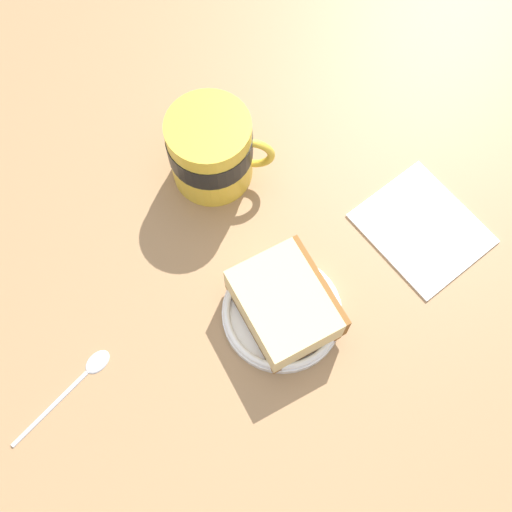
{
  "coord_description": "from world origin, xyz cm",
  "views": [
    {
      "loc": [
        -28.74,
        4.22,
        67.72
      ],
      "look_at": [
        -3.15,
        -1.25,
        3.0
      ],
      "focal_mm": 44.58,
      "sensor_mm": 36.0,
      "label": 1
    }
  ],
  "objects_px": {
    "cake_slice": "(285,304)",
    "tea_mug": "(211,148)",
    "folded_napkin": "(423,228)",
    "teaspoon": "(81,377)",
    "small_plate": "(282,312)"
  },
  "relations": [
    {
      "from": "cake_slice",
      "to": "tea_mug",
      "type": "relative_size",
      "value": 1.09
    },
    {
      "from": "cake_slice",
      "to": "tea_mug",
      "type": "distance_m",
      "value": 0.2
    },
    {
      "from": "tea_mug",
      "to": "folded_napkin",
      "type": "relative_size",
      "value": 0.89
    },
    {
      "from": "cake_slice",
      "to": "teaspoon",
      "type": "xyz_separation_m",
      "value": [
        -0.02,
        0.23,
        -0.03
      ]
    },
    {
      "from": "tea_mug",
      "to": "folded_napkin",
      "type": "xyz_separation_m",
      "value": [
        -0.13,
        -0.22,
        -0.05
      ]
    },
    {
      "from": "small_plate",
      "to": "teaspoon",
      "type": "xyz_separation_m",
      "value": [
        -0.02,
        0.23,
        -0.01
      ]
    },
    {
      "from": "tea_mug",
      "to": "teaspoon",
      "type": "distance_m",
      "value": 0.29
    },
    {
      "from": "cake_slice",
      "to": "tea_mug",
      "type": "bearing_deg",
      "value": 12.46
    },
    {
      "from": "tea_mug",
      "to": "teaspoon",
      "type": "xyz_separation_m",
      "value": [
        -0.22,
        0.18,
        -0.05
      ]
    },
    {
      "from": "tea_mug",
      "to": "folded_napkin",
      "type": "bearing_deg",
      "value": -119.36
    },
    {
      "from": "small_plate",
      "to": "folded_napkin",
      "type": "relative_size",
      "value": 0.97
    },
    {
      "from": "cake_slice",
      "to": "tea_mug",
      "type": "height_order",
      "value": "tea_mug"
    },
    {
      "from": "folded_napkin",
      "to": "teaspoon",
      "type": "bearing_deg",
      "value": 102.59
    },
    {
      "from": "teaspoon",
      "to": "folded_napkin",
      "type": "height_order",
      "value": "teaspoon"
    },
    {
      "from": "cake_slice",
      "to": "teaspoon",
      "type": "height_order",
      "value": "cake_slice"
    }
  ]
}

